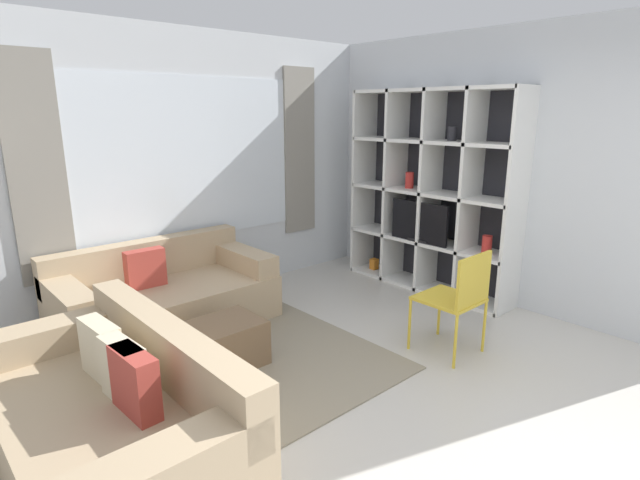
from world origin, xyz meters
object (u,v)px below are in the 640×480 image
ottoman (222,345)px  couch_main (165,298)px  shelving_unit (432,193)px  folding_chair (459,294)px  couch_side (114,417)px

ottoman → couch_main: bearing=89.3°
shelving_unit → ottoman: (-2.67, -0.04, -0.88)m
shelving_unit → couch_main: size_ratio=1.15×
couch_main → ottoman: 1.00m
ottoman → shelving_unit: bearing=0.8°
folding_chair → ottoman: bearing=-35.5°
couch_side → ottoman: (1.01, 0.54, -0.10)m
ottoman → couch_side: bearing=-151.7°
shelving_unit → folding_chair: size_ratio=2.48×
ottoman → folding_chair: folding_chair is taller
shelving_unit → couch_side: (-3.68, -0.58, -0.77)m
shelving_unit → couch_side: bearing=-171.0°
shelving_unit → folding_chair: (-1.16, -1.12, -0.54)m
couch_side → ottoman: bearing=118.3°
shelving_unit → couch_main: (-2.66, 0.96, -0.78)m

